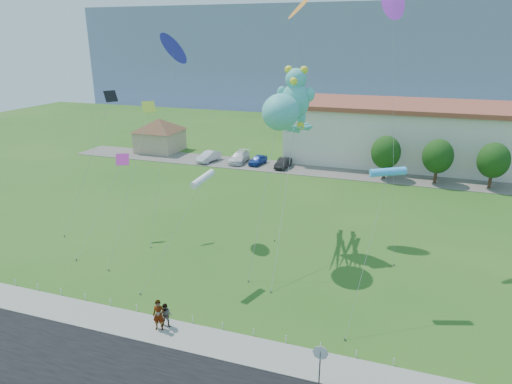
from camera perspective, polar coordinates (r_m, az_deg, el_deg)
ground at (r=31.04m, az=-8.52°, el=-14.23°), size 160.00×160.00×0.00m
sidewalk at (r=29.04m, az=-11.09°, el=-16.86°), size 80.00×2.50×0.10m
parking_strip at (r=61.57m, az=6.40°, el=2.83°), size 70.00×6.00×0.06m
hill_ridge at (r=143.52m, az=14.44°, el=16.48°), size 160.00×50.00×25.00m
pavilion at (r=72.34m, az=-11.98°, el=7.37°), size 9.20×9.20×5.00m
stop_sign at (r=24.11m, az=8.04°, el=-19.70°), size 0.80×0.07×2.50m
rope_fence at (r=29.95m, az=-9.71°, el=-15.07°), size 26.05×0.05×0.50m
tree_near at (r=58.52m, az=15.92°, el=4.78°), size 3.60×3.60×5.47m
tree_mid at (r=58.56m, az=21.78°, el=4.17°), size 3.60×3.60×5.47m
tree_far at (r=59.22m, az=27.56°, el=3.52°), size 3.60×3.60×5.47m
pedestrian_left at (r=28.79m, az=-12.06°, el=-14.80°), size 0.81×0.64×1.95m
pedestrian_right at (r=29.02m, az=-11.18°, el=-14.91°), size 0.88×0.76×1.56m
parked_car_silver at (r=65.28m, az=-5.93°, el=4.45°), size 2.37×4.57×1.43m
parked_car_white at (r=64.48m, az=-2.12°, el=4.36°), size 2.25×5.08×1.45m
parked_car_blue at (r=63.46m, az=0.24°, el=4.05°), size 2.00×3.89×1.27m
parked_car_black at (r=61.86m, az=3.42°, el=3.64°), size 1.56×3.99×1.30m
octopus_kite at (r=35.50m, az=3.62°, el=9.08°), size 2.72×11.76×12.94m
teddy_bear_kite at (r=37.18m, az=4.97°, el=11.87°), size 3.10×10.30×14.71m
small_kite_white at (r=31.44m, az=-6.72°, el=1.53°), size 3.63×4.84×8.05m
small_kite_blue at (r=40.43m, az=-10.32°, el=16.72°), size 1.80×6.19×16.60m
small_kite_orange at (r=41.06m, az=5.64°, el=21.62°), size 1.80×5.99×20.10m
small_kite_yellow at (r=40.07m, az=-13.79°, el=8.16°), size 1.57×9.40×11.59m
small_kite_black at (r=43.79m, az=-18.32°, el=9.42°), size 2.91×6.33×12.21m
small_kite_purple at (r=37.24m, az=16.78°, el=21.11°), size 3.00×4.54×19.98m
small_kite_pink at (r=40.91m, az=-16.84°, el=2.83°), size 1.40×7.01×7.23m
small_kite_cyan at (r=29.48m, az=16.12°, el=2.27°), size 1.61×6.66×9.31m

